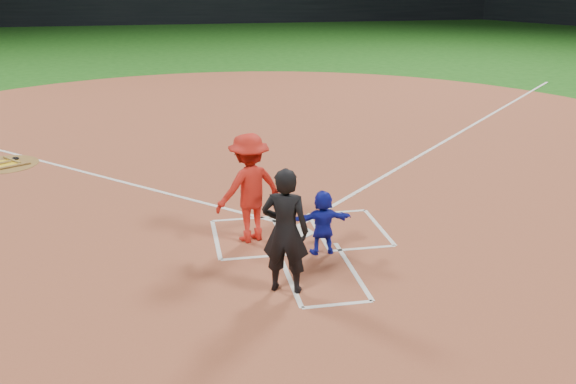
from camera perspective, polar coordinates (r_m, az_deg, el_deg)
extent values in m
plane|color=#195314|center=(12.27, 1.03, -3.71)|extent=(120.00, 120.00, 0.00)
cylinder|color=brown|center=(17.85, -2.93, 3.78)|extent=(28.00, 28.00, 0.01)
cube|color=black|center=(59.17, -8.93, 16.11)|extent=(80.00, 1.20, 3.20)
cylinder|color=silver|center=(12.26, 1.03, -3.62)|extent=(0.60, 0.60, 0.02)
cylinder|color=brown|center=(18.00, -23.93, 2.26)|extent=(1.70, 1.70, 0.01)
cylinder|color=yellow|center=(18.00, -23.93, 2.28)|extent=(0.80, 0.80, 0.00)
cylinder|color=olive|center=(18.19, -23.33, 2.63)|extent=(0.57, 0.70, 0.06)
cylinder|color=olive|center=(17.64, -23.20, 2.16)|extent=(0.75, 0.49, 0.06)
torus|color=black|center=(18.32, -23.08, 2.76)|extent=(0.19, 0.19, 0.05)
imported|color=#161FB5|center=(11.23, 3.11, -2.70)|extent=(1.08, 0.34, 1.16)
imported|color=black|center=(9.78, -0.24, -3.48)|extent=(0.86, 0.72, 2.00)
cube|color=white|center=(12.95, -4.06, -2.40)|extent=(1.22, 0.08, 0.01)
cube|color=white|center=(11.28, -2.91, -5.80)|extent=(1.22, 0.08, 0.01)
cube|color=white|center=(12.19, -0.68, -3.77)|extent=(0.08, 1.83, 0.01)
cube|color=white|center=(12.06, -6.41, -4.18)|extent=(0.08, 1.83, 0.01)
cube|color=white|center=(13.30, 4.36, -1.80)|extent=(1.22, 0.08, 0.01)
cube|color=white|center=(11.68, 6.68, -4.99)|extent=(1.22, 0.08, 0.01)
cube|color=white|center=(12.34, 2.71, -3.51)|extent=(0.08, 1.83, 0.01)
cube|color=white|center=(12.66, 8.10, -3.08)|extent=(0.08, 1.83, 0.01)
cube|color=white|center=(10.65, 0.00, -7.39)|extent=(0.08, 2.20, 0.01)
cube|color=white|center=(10.89, 5.73, -6.86)|extent=(0.08, 2.20, 0.01)
cube|color=white|center=(9.82, 4.43, -9.94)|extent=(1.10, 0.08, 0.01)
cube|color=white|center=(21.22, 15.87, 5.61)|extent=(14.21, 14.21, 0.01)
imported|color=red|center=(11.64, -3.46, 0.36)|extent=(1.49, 1.18, 2.02)
cylinder|color=olive|center=(11.55, -0.42, 0.91)|extent=(0.44, 0.78, 0.28)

